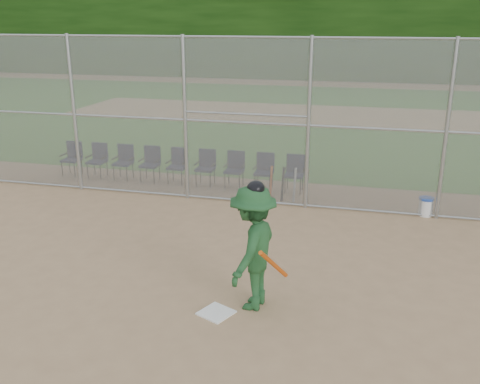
% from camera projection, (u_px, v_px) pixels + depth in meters
% --- Properties ---
extents(ground, '(100.00, 100.00, 0.00)m').
position_uv_depth(ground, '(202.00, 304.00, 8.52)').
color(ground, tan).
rests_on(ground, ground).
extents(grass_strip, '(100.00, 100.00, 0.00)m').
position_uv_depth(grass_strip, '(320.00, 115.00, 25.12)').
color(grass_strip, '#2D641E').
rests_on(grass_strip, ground).
extents(dirt_patch_far, '(24.00, 24.00, 0.00)m').
position_uv_depth(dirt_patch_far, '(320.00, 115.00, 25.12)').
color(dirt_patch_far, tan).
rests_on(dirt_patch_far, ground).
extents(backstop_fence, '(16.09, 0.09, 4.00)m').
position_uv_depth(backstop_fence, '(266.00, 121.00, 12.49)').
color(backstop_fence, gray).
rests_on(backstop_fence, ground).
extents(home_plate, '(0.62, 0.62, 0.02)m').
position_uv_depth(home_plate, '(216.00, 313.00, 8.26)').
color(home_plate, white).
rests_on(home_plate, ground).
extents(batter_at_plate, '(1.04, 1.40, 2.08)m').
position_uv_depth(batter_at_plate, '(253.00, 247.00, 8.19)').
color(batter_at_plate, '#1F4E26').
rests_on(batter_at_plate, ground).
extents(water_cooler, '(0.34, 0.34, 0.43)m').
position_uv_depth(water_cooler, '(426.00, 206.00, 12.31)').
color(water_cooler, white).
rests_on(water_cooler, ground).
extents(spare_bats, '(0.96, 0.34, 0.84)m').
position_uv_depth(spare_bats, '(289.00, 184.00, 13.27)').
color(spare_bats, '#D84C14').
rests_on(spare_bats, ground).
extents(chair_0, '(0.54, 0.52, 0.96)m').
position_uv_depth(chair_0, '(71.00, 159.00, 15.41)').
color(chair_0, black).
rests_on(chair_0, ground).
extents(chair_1, '(0.54, 0.52, 0.96)m').
position_uv_depth(chair_1, '(97.00, 161.00, 15.22)').
color(chair_1, black).
rests_on(chair_1, ground).
extents(chair_2, '(0.54, 0.52, 0.96)m').
position_uv_depth(chair_2, '(123.00, 163.00, 15.03)').
color(chair_2, black).
rests_on(chair_2, ground).
extents(chair_3, '(0.54, 0.52, 0.96)m').
position_uv_depth(chair_3, '(150.00, 164.00, 14.85)').
color(chair_3, black).
rests_on(chair_3, ground).
extents(chair_4, '(0.54, 0.52, 0.96)m').
position_uv_depth(chair_4, '(177.00, 166.00, 14.66)').
color(chair_4, black).
rests_on(chair_4, ground).
extents(chair_5, '(0.54, 0.52, 0.96)m').
position_uv_depth(chair_5, '(205.00, 168.00, 14.47)').
color(chair_5, black).
rests_on(chair_5, ground).
extents(chair_6, '(0.54, 0.52, 0.96)m').
position_uv_depth(chair_6, '(234.00, 170.00, 14.29)').
color(chair_6, black).
rests_on(chair_6, ground).
extents(chair_7, '(0.54, 0.52, 0.96)m').
position_uv_depth(chair_7, '(264.00, 172.00, 14.10)').
color(chair_7, black).
rests_on(chair_7, ground).
extents(chair_8, '(0.54, 0.52, 0.96)m').
position_uv_depth(chair_8, '(294.00, 174.00, 13.91)').
color(chair_8, black).
rests_on(chair_8, ground).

